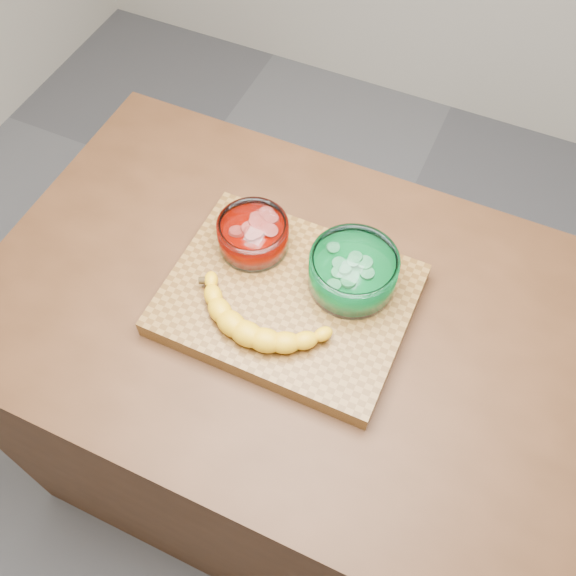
% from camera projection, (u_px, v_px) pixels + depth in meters
% --- Properties ---
extents(ground, '(3.50, 3.50, 0.00)m').
position_uv_depth(ground, '(288.00, 457.00, 1.98)').
color(ground, '#5D5D61').
rests_on(ground, ground).
extents(counter, '(1.20, 0.80, 0.90)m').
position_uv_depth(counter, '(288.00, 399.00, 1.61)').
color(counter, '#492A16').
rests_on(counter, ground).
extents(cutting_board, '(0.45, 0.35, 0.04)m').
position_uv_depth(cutting_board, '(288.00, 300.00, 1.21)').
color(cutting_board, brown).
rests_on(cutting_board, counter).
extents(bowl_red, '(0.14, 0.14, 0.06)m').
position_uv_depth(bowl_red, '(253.00, 235.00, 1.23)').
color(bowl_red, white).
rests_on(bowl_red, cutting_board).
extents(bowl_green, '(0.16, 0.16, 0.08)m').
position_uv_depth(bowl_green, '(353.00, 272.00, 1.18)').
color(bowl_green, white).
rests_on(bowl_green, cutting_board).
extents(banana, '(0.30, 0.14, 0.04)m').
position_uv_depth(banana, '(259.00, 318.00, 1.15)').
color(banana, gold).
rests_on(banana, cutting_board).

